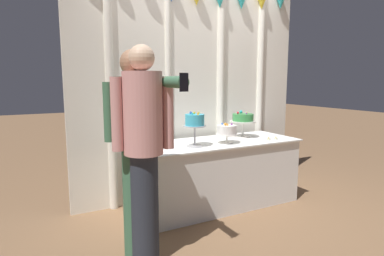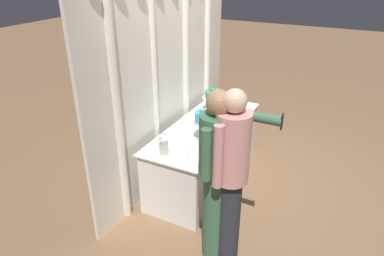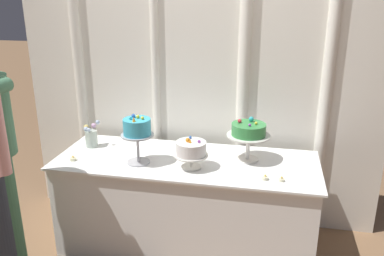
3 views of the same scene
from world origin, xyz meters
TOP-DOWN VIEW (x-y plane):
  - ground_plane at (0.00, 0.00)m, footprint 24.00×24.00m
  - draped_curtain at (0.01, 0.58)m, footprint 2.98×0.15m
  - cake_table at (0.00, 0.10)m, footprint 1.93×0.73m
  - cake_display_leftmost at (-0.33, -0.03)m, footprint 0.23×0.23m
  - cake_display_center at (0.06, -0.03)m, footprint 0.24×0.24m
  - cake_display_rightmost at (0.44, 0.18)m, footprint 0.32×0.32m
  - flower_vase at (-0.80, 0.20)m, footprint 0.13×0.11m
  - tealight_far_left at (-0.81, -0.08)m, footprint 0.05×0.05m
  - tealight_near_left at (0.58, -0.12)m, footprint 0.04×0.04m
  - tealight_near_right at (0.69, -0.12)m, footprint 0.04×0.04m

SIDE VIEW (x-z plane):
  - ground_plane at x=0.00m, z-range 0.00..0.00m
  - cake_table at x=0.00m, z-range 0.00..0.74m
  - tealight_near_right at x=0.69m, z-range 0.73..0.77m
  - tealight_near_left at x=0.58m, z-range 0.73..0.77m
  - tealight_far_left at x=-0.81m, z-range 0.73..0.77m
  - flower_vase at x=-0.80m, z-range 0.71..0.93m
  - cake_display_center at x=0.06m, z-range 0.76..0.99m
  - cake_display_rightmost at x=0.44m, z-range 0.80..1.11m
  - cake_display_leftmost at x=-0.33m, z-range 0.81..1.17m
  - draped_curtain at x=0.01m, z-range 0.06..2.78m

